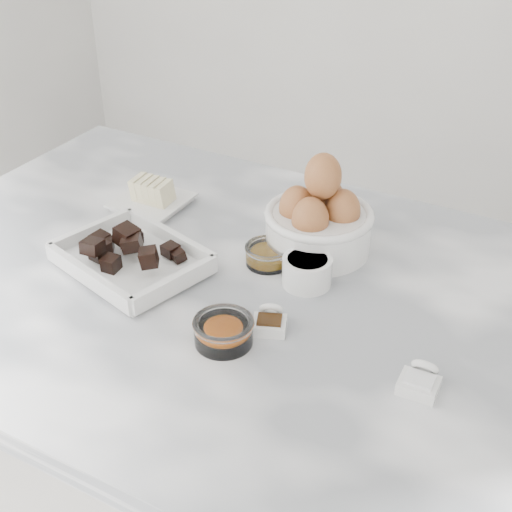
{
  "coord_description": "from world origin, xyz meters",
  "views": [
    {
      "loc": [
        0.47,
        -0.78,
        1.57
      ],
      "look_at": [
        0.02,
        0.03,
        0.98
      ],
      "focal_mm": 50.0,
      "sensor_mm": 36.0,
      "label": 1
    }
  ],
  "objects_px": {
    "chocolate_dish": "(131,254)",
    "butter_plate": "(150,196)",
    "vanilla_spoon": "(270,321)",
    "sugar_ramekin": "(307,270)",
    "salt_spoon": "(420,380)",
    "zest_bowl": "(224,330)",
    "egg_bowl": "(319,219)",
    "honey_bowl": "(268,254)"
  },
  "relations": [
    {
      "from": "egg_bowl",
      "to": "zest_bowl",
      "type": "distance_m",
      "value": 0.29
    },
    {
      "from": "butter_plate",
      "to": "vanilla_spoon",
      "type": "xyz_separation_m",
      "value": [
        0.36,
        -0.21,
        -0.01
      ]
    },
    {
      "from": "vanilla_spoon",
      "to": "honey_bowl",
      "type": "bearing_deg",
      "value": 119.01
    },
    {
      "from": "zest_bowl",
      "to": "vanilla_spoon",
      "type": "height_order",
      "value": "zest_bowl"
    },
    {
      "from": "sugar_ramekin",
      "to": "vanilla_spoon",
      "type": "relative_size",
      "value": 1.12
    },
    {
      "from": "egg_bowl",
      "to": "zest_bowl",
      "type": "bearing_deg",
      "value": -92.2
    },
    {
      "from": "sugar_ramekin",
      "to": "salt_spoon",
      "type": "distance_m",
      "value": 0.27
    },
    {
      "from": "sugar_ramekin",
      "to": "honey_bowl",
      "type": "height_order",
      "value": "sugar_ramekin"
    },
    {
      "from": "honey_bowl",
      "to": "zest_bowl",
      "type": "distance_m",
      "value": 0.21
    },
    {
      "from": "chocolate_dish",
      "to": "honey_bowl",
      "type": "height_order",
      "value": "chocolate_dish"
    },
    {
      "from": "salt_spoon",
      "to": "zest_bowl",
      "type": "bearing_deg",
      "value": -171.07
    },
    {
      "from": "zest_bowl",
      "to": "salt_spoon",
      "type": "distance_m",
      "value": 0.27
    },
    {
      "from": "honey_bowl",
      "to": "salt_spoon",
      "type": "bearing_deg",
      "value": -28.14
    },
    {
      "from": "sugar_ramekin",
      "to": "egg_bowl",
      "type": "bearing_deg",
      "value": 105.47
    },
    {
      "from": "sugar_ramekin",
      "to": "zest_bowl",
      "type": "bearing_deg",
      "value": -101.96
    },
    {
      "from": "chocolate_dish",
      "to": "salt_spoon",
      "type": "bearing_deg",
      "value": -5.57
    },
    {
      "from": "chocolate_dish",
      "to": "sugar_ramekin",
      "type": "xyz_separation_m",
      "value": [
        0.27,
        0.09,
        0.0
      ]
    },
    {
      "from": "chocolate_dish",
      "to": "sugar_ramekin",
      "type": "distance_m",
      "value": 0.28
    },
    {
      "from": "butter_plate",
      "to": "sugar_ramekin",
      "type": "xyz_separation_m",
      "value": [
        0.36,
        -0.09,
        0.01
      ]
    },
    {
      "from": "butter_plate",
      "to": "sugar_ramekin",
      "type": "relative_size",
      "value": 1.62
    },
    {
      "from": "zest_bowl",
      "to": "salt_spoon",
      "type": "relative_size",
      "value": 1.39
    },
    {
      "from": "egg_bowl",
      "to": "sugar_ramekin",
      "type": "bearing_deg",
      "value": -74.53
    },
    {
      "from": "butter_plate",
      "to": "salt_spoon",
      "type": "xyz_separation_m",
      "value": [
        0.59,
        -0.23,
        -0.01
      ]
    },
    {
      "from": "chocolate_dish",
      "to": "sugar_ramekin",
      "type": "height_order",
      "value": "chocolate_dish"
    },
    {
      "from": "sugar_ramekin",
      "to": "egg_bowl",
      "type": "relative_size",
      "value": 0.43
    },
    {
      "from": "honey_bowl",
      "to": "vanilla_spoon",
      "type": "xyz_separation_m",
      "value": [
        0.08,
        -0.15,
        -0.0
      ]
    },
    {
      "from": "chocolate_dish",
      "to": "egg_bowl",
      "type": "height_order",
      "value": "egg_bowl"
    },
    {
      "from": "honey_bowl",
      "to": "sugar_ramekin",
      "type": "bearing_deg",
      "value": -15.3
    },
    {
      "from": "vanilla_spoon",
      "to": "egg_bowl",
      "type": "bearing_deg",
      "value": 97.57
    },
    {
      "from": "chocolate_dish",
      "to": "butter_plate",
      "type": "distance_m",
      "value": 0.21
    },
    {
      "from": "egg_bowl",
      "to": "honey_bowl",
      "type": "distance_m",
      "value": 0.1
    },
    {
      "from": "sugar_ramekin",
      "to": "zest_bowl",
      "type": "relative_size",
      "value": 0.9
    },
    {
      "from": "egg_bowl",
      "to": "salt_spoon",
      "type": "distance_m",
      "value": 0.35
    },
    {
      "from": "zest_bowl",
      "to": "vanilla_spoon",
      "type": "xyz_separation_m",
      "value": [
        0.04,
        0.06,
        -0.01
      ]
    },
    {
      "from": "vanilla_spoon",
      "to": "sugar_ramekin",
      "type": "bearing_deg",
      "value": 90.97
    },
    {
      "from": "butter_plate",
      "to": "egg_bowl",
      "type": "xyz_separation_m",
      "value": [
        0.33,
        0.01,
        0.04
      ]
    },
    {
      "from": "zest_bowl",
      "to": "salt_spoon",
      "type": "height_order",
      "value": "same"
    },
    {
      "from": "chocolate_dish",
      "to": "egg_bowl",
      "type": "relative_size",
      "value": 1.48
    },
    {
      "from": "chocolate_dish",
      "to": "butter_plate",
      "type": "height_order",
      "value": "chocolate_dish"
    },
    {
      "from": "sugar_ramekin",
      "to": "zest_bowl",
      "type": "xyz_separation_m",
      "value": [
        -0.04,
        -0.18,
        -0.01
      ]
    },
    {
      "from": "honey_bowl",
      "to": "vanilla_spoon",
      "type": "relative_size",
      "value": 1.11
    },
    {
      "from": "honey_bowl",
      "to": "vanilla_spoon",
      "type": "bearing_deg",
      "value": -60.99
    }
  ]
}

